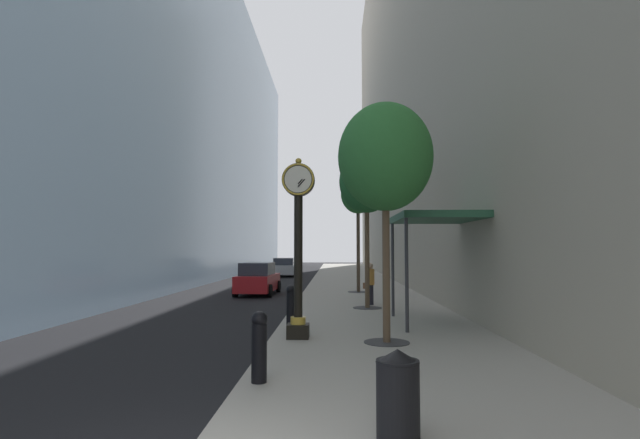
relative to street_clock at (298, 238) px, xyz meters
The scene contains 15 objects.
ground_plane 19.39m from the street_clock, 92.13° to the left, with size 110.00×110.00×0.00m, color black.
sidewalk_right 22.45m from the street_clock, 84.22° to the left, with size 5.92×80.00×0.14m, color #9E998E.
building_block_left 27.37m from the street_clock, 118.79° to the left, with size 9.00×80.00×26.10m.
building_block_right 28.75m from the street_clock, 66.37° to the left, with size 9.00×80.00×36.30m.
street_clock is the anchor object (origin of this frame).
bollard_nearest 4.59m from the street_clock, 94.87° to the right, with size 0.27×0.27×1.19m.
bollard_third 2.73m from the street_clock, 100.40° to the left, with size 0.27×0.27×1.19m.
street_tree_near 2.98m from the street_clock, 14.26° to the right, with size 2.32×2.32×5.84m.
street_tree_mid_near 7.12m from the street_clock, 71.19° to the left, with size 2.12×2.12×6.07m.
street_tree_mid_far 13.74m from the street_clock, 80.73° to the left, with size 1.81×1.81×6.18m.
trash_bin 7.05m from the street_clock, 75.67° to the right, with size 0.53×0.53×1.05m.
pedestrian_walking 8.04m from the street_clock, 72.55° to the left, with size 0.52×0.46×1.68m.
storefront_awning 4.75m from the street_clock, 32.69° to the left, with size 2.40×3.60×3.30m.
car_red_near 13.70m from the street_clock, 103.10° to the left, with size 2.05×4.30×1.68m.
car_silver_mid 30.60m from the street_clock, 96.38° to the left, with size 2.12×4.33×1.60m.
Camera 1 is at (1.63, -4.78, 2.39)m, focal length 27.75 mm.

